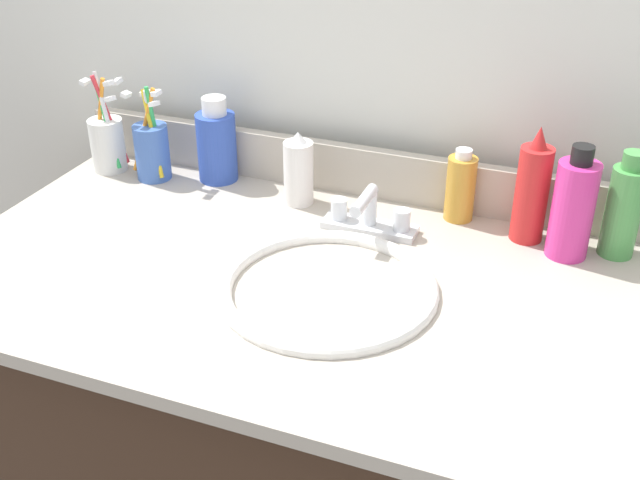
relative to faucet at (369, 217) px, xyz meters
The scene contains 14 objects.
vanity_cabinet 0.46m from the faucet, 99.71° to the right, with size 1.13×0.58×0.75m, color #382316.
countertop 0.18m from the faucet, 99.71° to the right, with size 1.18×0.63×0.02m, color #B2A899.
backsplash 0.14m from the faucet, 102.41° to the left, with size 1.18×0.02×0.09m, color #B2A899.
back_wall 0.25m from the faucet, 98.54° to the left, with size 2.28×0.04×1.30m, color silver.
sink_basin 0.20m from the faucet, 90.00° to the right, with size 0.33×0.33×0.11m.
faucet is the anchor object (origin of this frame).
bottle_shampoo_blue 0.35m from the faucet, 164.04° to the left, with size 0.07×0.07×0.16m.
bottle_toner_green 0.40m from the faucet, 10.78° to the left, with size 0.05×0.05×0.17m.
bottle_spray_red 0.26m from the faucet, 16.31° to the left, with size 0.05×0.05×0.20m.
bottle_lotion_white 0.16m from the faucet, 158.78° to the left, with size 0.05×0.05×0.13m.
bottle_oil_amber 0.17m from the faucet, 38.47° to the left, with size 0.05×0.05×0.13m.
bottle_soap_pink 0.32m from the faucet, ahead, with size 0.07×0.07×0.19m.
cup_white_ceramic 0.55m from the faucet, behind, with size 0.08×0.07×0.19m.
cup_blue_plastic 0.45m from the faucet, behind, with size 0.08×0.06×0.18m.
Camera 1 is at (0.37, -0.93, 1.41)m, focal length 44.03 mm.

